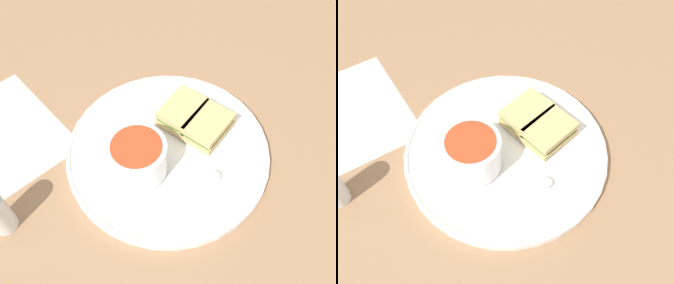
% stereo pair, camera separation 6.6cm
% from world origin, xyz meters
% --- Properties ---
extents(ground_plane, '(2.40, 2.40, 0.00)m').
position_xyz_m(ground_plane, '(0.00, 0.00, 0.00)').
color(ground_plane, '#8E6B4C').
extents(plate, '(0.35, 0.35, 0.02)m').
position_xyz_m(plate, '(0.00, 0.00, 0.01)').
color(plate, white).
rests_on(plate, ground_plane).
extents(soup_bowl, '(0.10, 0.10, 0.06)m').
position_xyz_m(soup_bowl, '(0.06, 0.01, 0.05)').
color(soup_bowl, white).
rests_on(soup_bowl, plate).
extents(spoon, '(0.10, 0.03, 0.01)m').
position_xyz_m(spoon, '(-0.03, 0.08, 0.02)').
color(spoon, silver).
rests_on(spoon, plate).
extents(sandwich_half_near, '(0.10, 0.09, 0.03)m').
position_xyz_m(sandwich_half_near, '(-0.08, 0.00, 0.04)').
color(sandwich_half_near, tan).
rests_on(sandwich_half_near, plate).
extents(sandwich_half_far, '(0.10, 0.09, 0.03)m').
position_xyz_m(sandwich_half_far, '(-0.05, -0.05, 0.04)').
color(sandwich_half_far, tan).
rests_on(sandwich_half_far, plate).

